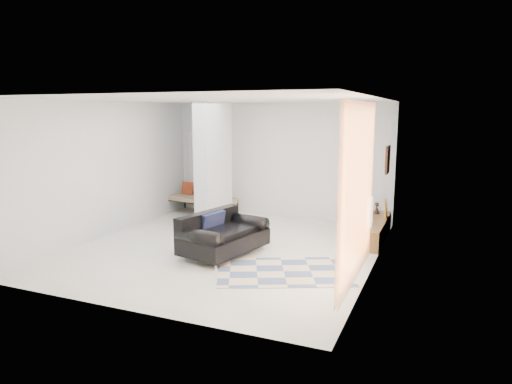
% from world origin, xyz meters
% --- Properties ---
extents(floor, '(6.00, 6.00, 0.00)m').
position_xyz_m(floor, '(0.00, 0.00, 0.00)').
color(floor, silver).
rests_on(floor, ground).
extents(ceiling, '(6.00, 6.00, 0.00)m').
position_xyz_m(ceiling, '(0.00, 0.00, 2.80)').
color(ceiling, white).
rests_on(ceiling, wall_back).
extents(wall_back, '(6.00, 0.00, 6.00)m').
position_xyz_m(wall_back, '(0.00, 3.00, 1.40)').
color(wall_back, silver).
rests_on(wall_back, ground).
extents(wall_front, '(6.00, 0.00, 6.00)m').
position_xyz_m(wall_front, '(0.00, -3.00, 1.40)').
color(wall_front, silver).
rests_on(wall_front, ground).
extents(wall_left, '(0.00, 6.00, 6.00)m').
position_xyz_m(wall_left, '(-2.75, 0.00, 1.40)').
color(wall_left, silver).
rests_on(wall_left, ground).
extents(wall_right, '(0.00, 6.00, 6.00)m').
position_xyz_m(wall_right, '(2.75, 0.00, 1.40)').
color(wall_right, silver).
rests_on(wall_right, ground).
extents(partition_column, '(0.35, 1.20, 2.80)m').
position_xyz_m(partition_column, '(-1.10, 1.60, 1.40)').
color(partition_column, silver).
rests_on(partition_column, floor).
extents(hallway_door, '(0.85, 0.06, 2.04)m').
position_xyz_m(hallway_door, '(-2.10, 2.96, 1.02)').
color(hallway_door, white).
rests_on(hallway_door, floor).
extents(curtain, '(0.00, 2.55, 2.55)m').
position_xyz_m(curtain, '(2.67, -1.15, 1.45)').
color(curtain, '#D07636').
rests_on(curtain, wall_right).
extents(wall_art, '(0.04, 0.45, 0.55)m').
position_xyz_m(wall_art, '(2.72, 1.70, 1.65)').
color(wall_art, '#3E2211').
rests_on(wall_art, wall_right).
extents(media_console, '(0.45, 1.97, 0.80)m').
position_xyz_m(media_console, '(2.52, 1.70, 0.20)').
color(media_console, brown).
rests_on(media_console, floor).
extents(loveseat, '(1.29, 1.80, 0.76)m').
position_xyz_m(loveseat, '(0.07, -0.34, 0.35)').
color(loveseat, silver).
rests_on(loveseat, floor).
extents(daybed, '(1.84, 0.99, 0.77)m').
position_xyz_m(daybed, '(-1.92, 2.48, 0.42)').
color(daybed, black).
rests_on(daybed, floor).
extents(area_rug, '(2.52, 2.16, 0.01)m').
position_xyz_m(area_rug, '(1.45, -0.82, 0.01)').
color(area_rug, beige).
rests_on(area_rug, floor).
extents(cylinder_lamp, '(0.11, 0.11, 0.59)m').
position_xyz_m(cylinder_lamp, '(2.50, 1.13, 0.69)').
color(cylinder_lamp, beige).
rests_on(cylinder_lamp, media_console).
extents(bronze_figurine, '(0.12, 0.12, 0.25)m').
position_xyz_m(bronze_figurine, '(2.47, 2.35, 0.52)').
color(bronze_figurine, black).
rests_on(bronze_figurine, media_console).
extents(vase, '(0.17, 0.17, 0.17)m').
position_xyz_m(vase, '(2.47, 1.32, 0.48)').
color(vase, silver).
rests_on(vase, media_console).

